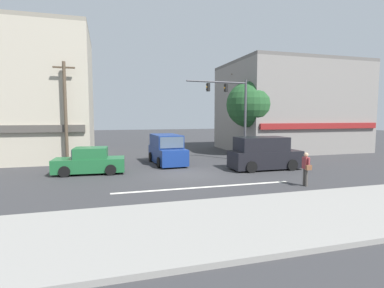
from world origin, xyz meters
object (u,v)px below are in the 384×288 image
(van_crossing_center, at_px, (167,150))
(sedan_parked_curbside, at_px, (90,162))
(pedestrian_foreground_with_bag, at_px, (306,167))
(van_crossing_rightbound, at_px, (264,154))
(utility_pole_far_right, at_px, (238,110))
(utility_pole_near_left, at_px, (66,112))
(street_tree, at_px, (249,105))
(traffic_light_mast, at_px, (234,107))

(van_crossing_center, relative_size, sedan_parked_curbside, 1.11)
(sedan_parked_curbside, distance_m, pedestrian_foreground_with_bag, 12.22)
(van_crossing_rightbound, bearing_deg, utility_pole_far_right, 74.88)
(utility_pole_near_left, distance_m, van_crossing_rightbound, 13.60)
(utility_pole_near_left, xyz_separation_m, van_crossing_rightbound, (12.42, -4.83, -2.70))
(utility_pole_far_right, bearing_deg, sedan_parked_curbside, -148.59)
(van_crossing_center, bearing_deg, utility_pole_far_right, 35.04)
(van_crossing_rightbound, bearing_deg, street_tree, 71.35)
(utility_pole_far_right, xyz_separation_m, van_crossing_center, (-8.25, -5.79, -3.08))
(street_tree, bearing_deg, traffic_light_mast, -133.98)
(street_tree, xyz_separation_m, van_crossing_rightbound, (-2.19, -6.47, -3.43))
(sedan_parked_curbside, bearing_deg, van_crossing_rightbound, -8.52)
(street_tree, bearing_deg, van_crossing_center, -162.69)
(van_crossing_center, distance_m, pedestrian_foreground_with_bag, 10.25)
(utility_pole_near_left, relative_size, pedestrian_foreground_with_bag, 4.26)
(utility_pole_near_left, xyz_separation_m, pedestrian_foreground_with_bag, (12.03, -9.62, -2.75))
(utility_pole_far_right, height_order, van_crossing_center, utility_pole_far_right)
(street_tree, relative_size, van_crossing_rightbound, 1.39)
(van_crossing_center, bearing_deg, utility_pole_near_left, 173.46)
(utility_pole_near_left, height_order, utility_pole_far_right, utility_pole_far_right)
(traffic_light_mast, xyz_separation_m, van_crossing_rightbound, (0.46, -3.74, -3.17))
(traffic_light_mast, bearing_deg, pedestrian_foreground_with_bag, -89.59)
(utility_pole_near_left, relative_size, van_crossing_center, 1.52)
(pedestrian_foreground_with_bag, bearing_deg, utility_pole_far_right, 78.21)
(traffic_light_mast, height_order, sedan_parked_curbside, traffic_light_mast)
(van_crossing_rightbound, bearing_deg, pedestrian_foreground_with_bag, -94.72)
(van_crossing_center, height_order, pedestrian_foreground_with_bag, van_crossing_center)
(utility_pole_far_right, distance_m, sedan_parked_curbside, 16.13)
(street_tree, relative_size, van_crossing_center, 1.37)
(traffic_light_mast, bearing_deg, sedan_parked_curbside, -168.43)
(utility_pole_near_left, xyz_separation_m, utility_pole_far_right, (15.08, 5.00, 0.38))
(street_tree, xyz_separation_m, traffic_light_mast, (-2.64, -2.74, -0.26))
(street_tree, xyz_separation_m, van_crossing_center, (-7.78, -2.42, -3.43))
(utility_pole_near_left, distance_m, traffic_light_mast, 12.03)
(street_tree, bearing_deg, utility_pole_near_left, -173.59)
(van_crossing_center, distance_m, van_crossing_rightbound, 6.91)
(street_tree, distance_m, utility_pole_far_right, 3.41)
(pedestrian_foreground_with_bag, bearing_deg, van_crossing_rightbound, 85.28)
(utility_pole_near_left, height_order, van_crossing_center, utility_pole_near_left)
(traffic_light_mast, bearing_deg, street_tree, 46.02)
(street_tree, bearing_deg, sedan_parked_curbside, -159.50)
(utility_pole_far_right, distance_m, traffic_light_mast, 6.85)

